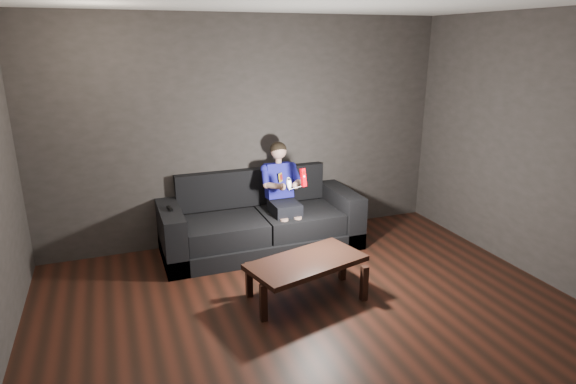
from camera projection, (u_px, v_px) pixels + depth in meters
name	position (u px, v px, depth m)	size (l,w,h in m)	color
floor	(337.00, 345.00, 3.96)	(5.00, 5.00, 0.00)	black
back_wall	(249.00, 131.00, 5.78)	(5.00, 0.04, 2.70)	#33302C
sofa	(260.00, 224.00, 5.77)	(2.32, 1.00, 0.90)	black
child	(282.00, 186.00, 5.66)	(0.47, 0.58, 1.15)	black
wii_remote_red	(303.00, 177.00, 5.23)	(0.07, 0.08, 0.21)	#C9000A
nunchuk_white	(289.00, 183.00, 5.19)	(0.06, 0.09, 0.14)	white
wii_remote_black	(170.00, 208.00, 5.24)	(0.05, 0.15, 0.03)	black
coffee_table	(306.00, 265.00, 4.58)	(1.22, 0.82, 0.41)	black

